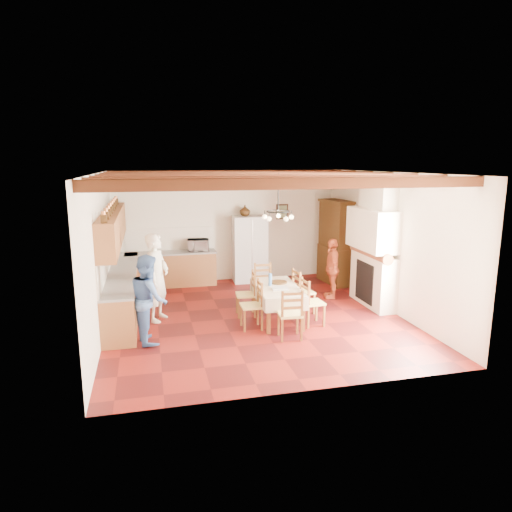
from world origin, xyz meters
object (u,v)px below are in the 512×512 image
Objects in this scene: chair_right_far at (303,291)px; chair_left_near at (251,305)px; person_woman_blue at (149,299)px; microwave at (198,245)px; chair_end_far at (264,285)px; person_woman_red at (332,268)px; chair_right_near at (313,302)px; chair_left_far at (246,294)px; chair_end_near at (290,313)px; dining_table at (277,290)px; refrigerator at (249,249)px; person_man at (157,277)px; hutch at (336,242)px.

chair_left_near is at bearing 110.62° from chair_right_far.
microwave is (1.32, 3.77, 0.25)m from person_woman_blue.
person_woman_red is (1.72, 0.21, 0.24)m from chair_end_far.
chair_end_far is (-0.63, 1.43, 0.00)m from chair_right_near.
chair_left_far and chair_end_near have the same top height.
chair_end_near is at bearing -92.61° from dining_table.
person_woman_blue reaches higher than chair_end_near.
refrigerator reaches higher than chair_left_far.
person_woman_blue is (-2.56, -0.55, 0.17)m from dining_table.
microwave is (-1.22, 2.22, 0.57)m from chair_end_far.
chair_right_far is at bearing -52.96° from microwave.
chair_right_far is at bearing 25.59° from dining_table.
dining_table is at bearing 120.25° from chair_left_near.
person_man is (-3.06, 0.24, 0.43)m from chair_right_far.
person_woman_blue reaches higher than chair_right_far.
hutch reaches higher than chair_right_near.
person_man reaches higher than chair_right_near.
person_woman_blue is 4.62m from person_woman_red.
person_man is (-2.99, 1.00, 0.43)m from chair_right_near.
chair_right_far is 3.37m from person_woman_blue.
chair_right_far is at bearing 118.49° from chair_left_near.
chair_left_far is 0.81m from chair_end_far.
chair_right_far is 0.53× the size of person_man.
chair_left_far is 0.60× the size of person_woman_blue.
chair_end_far is (0.55, 0.58, 0.00)m from chair_left_far.
chair_right_near is at bearing -133.14° from chair_end_near.
person_woman_blue is at bearing 88.23° from chair_right_near.
chair_left_far is at bearing -101.77° from refrigerator.
person_man reaches higher than chair_left_far.
hutch reaches higher than chair_left_near.
refrigerator is 3.72m from chair_right_near.
chair_left_near is 0.77m from chair_left_far.
chair_end_near is at bearing -90.14° from refrigerator.
chair_left_far is 1.00× the size of chair_end_near.
microwave reaches higher than chair_right_near.
hutch is 2.86m from chair_end_far.
chair_right_near is 0.60× the size of person_woman_blue.
chair_left_near is at bearing -151.00° from dining_table.
chair_end_far is 3.00m from person_woman_blue.
dining_table is at bearing -87.23° from chair_end_near.
chair_end_near is 4.44m from microwave.
person_woman_blue reaches higher than person_woman_red.
person_woman_red is (4.26, 1.76, -0.08)m from person_woman_blue.
chair_left_far is 1.26m from chair_right_far.
person_man is at bearing 67.65° from chair_right_near.
person_man is at bearing -166.77° from chair_end_far.
hutch is 4.01× the size of microwave.
chair_end_far is at bearing 19.81° from chair_right_near.
chair_right_near is (0.47, -3.67, -0.41)m from refrigerator.
hutch is 4.29m from chair_end_near.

